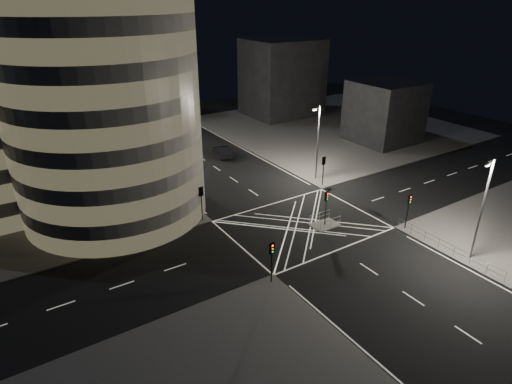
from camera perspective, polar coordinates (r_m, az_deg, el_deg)
ground at (r=47.63m, az=6.12°, el=-4.35°), size 120.00×120.00×0.00m
sidewalk_far_right at (r=84.30m, az=10.27°, el=8.61°), size 42.00×42.00×0.15m
central_island at (r=47.77m, az=9.13°, el=-4.35°), size 3.00×2.00×0.15m
office_tower_curved at (r=52.15m, az=-26.06°, el=10.80°), size 30.00×29.00×27.20m
office_block_rear at (r=75.12m, az=-29.55°, el=12.58°), size 24.00×16.00×22.00m
building_right_far at (r=90.51m, az=3.48°, el=14.99°), size 14.00×12.00×15.00m
building_right_near at (r=76.38m, az=16.74°, el=10.22°), size 10.00×10.00×10.00m
building_far_end at (r=93.88m, az=-19.09°, el=14.93°), size 18.00×8.00×18.00m
tree_a at (r=47.64m, az=-10.45°, el=2.09°), size 4.81×4.81×7.65m
tree_b at (r=53.06m, az=-12.96°, el=3.71°), size 4.81×4.81×7.18m
tree_c at (r=58.32m, az=-15.11°, el=5.82°), size 4.50×4.50×7.39m
tree_d at (r=63.77m, az=-16.88°, el=7.39°), size 4.29×4.29×7.45m
tree_e at (r=69.58m, az=-18.28°, el=7.92°), size 4.01×4.01×6.47m
traffic_signal_fl at (r=47.26m, az=-7.31°, el=-0.69°), size 0.55×0.22×4.00m
traffic_signal_nl at (r=36.91m, az=2.11°, el=-8.39°), size 0.55×0.22×4.00m
traffic_signal_fr at (r=56.30m, az=9.00°, el=3.50°), size 0.55×0.22×4.00m
traffic_signal_nr at (r=47.95m, az=19.69°, el=-1.65°), size 0.55×0.22×4.00m
traffic_signal_island at (r=46.47m, az=9.37°, el=-1.29°), size 0.55×0.22×4.00m
street_lamp_left_near at (r=50.42m, az=-10.72°, el=3.99°), size 1.25×0.25×10.00m
street_lamp_left_far at (r=66.71m, az=-16.82°, el=8.52°), size 1.25×0.25×10.00m
street_lamp_right_far at (r=57.37m, az=8.21°, el=6.75°), size 1.25×0.25×10.00m
street_lamp_right_near at (r=43.97m, az=27.91°, el=-1.83°), size 1.25×0.25×10.00m
railing_near_right at (r=46.01m, az=24.05°, el=-6.73°), size 0.06×11.70×1.10m
railing_island_south at (r=46.90m, az=9.91°, el=-4.13°), size 2.80×0.06×1.10m
railing_island_north at (r=48.06m, az=8.48°, el=-3.27°), size 2.80×0.06×1.10m
sedan at (r=67.22m, az=-4.52°, el=5.40°), size 2.48×5.16×1.63m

